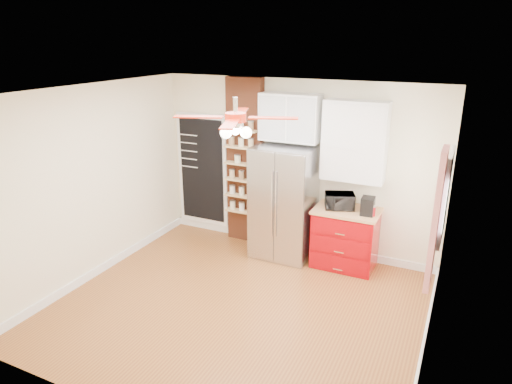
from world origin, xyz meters
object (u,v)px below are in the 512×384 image
at_px(red_cabinet, 345,238).
at_px(coffee_maker, 368,206).
at_px(canister_left, 372,211).
at_px(ceiling_fan, 236,118).
at_px(pantry_jar_oats, 238,159).
at_px(toaster_oven, 339,201).
at_px(fridge, 284,202).

relative_size(red_cabinet, coffee_maker, 3.71).
bearing_deg(canister_left, ceiling_fan, -128.96).
xyz_separation_m(ceiling_fan, coffee_maker, (1.22, 1.61, -1.40)).
relative_size(red_cabinet, ceiling_fan, 0.67).
xyz_separation_m(red_cabinet, pantry_jar_oats, (-1.83, 0.08, 0.98)).
bearing_deg(pantry_jar_oats, canister_left, -4.36).
bearing_deg(toaster_oven, canister_left, -31.04).
bearing_deg(fridge, ceiling_fan, -88.24).
distance_m(coffee_maker, canister_left, 0.09).
bearing_deg(ceiling_fan, fridge, 91.76).
distance_m(red_cabinet, ceiling_fan, 2.75).
distance_m(fridge, red_cabinet, 1.06).
height_order(ceiling_fan, pantry_jar_oats, ceiling_fan).
bearing_deg(ceiling_fan, coffee_maker, 52.84).
distance_m(fridge, canister_left, 1.34).
height_order(red_cabinet, ceiling_fan, ceiling_fan).
relative_size(ceiling_fan, toaster_oven, 3.36).
height_order(fridge, ceiling_fan, ceiling_fan).
bearing_deg(coffee_maker, toaster_oven, 167.64).
xyz_separation_m(coffee_maker, canister_left, (0.07, -0.02, -0.06)).
distance_m(fridge, coffee_maker, 1.28).
xyz_separation_m(fridge, red_cabinet, (0.97, 0.05, -0.42)).
distance_m(fridge, toaster_oven, 0.86).
relative_size(red_cabinet, canister_left, 6.90).
bearing_deg(coffee_maker, pantry_jar_oats, 172.37).
bearing_deg(canister_left, red_cabinet, 167.14).
height_order(ceiling_fan, canister_left, ceiling_fan).
bearing_deg(red_cabinet, canister_left, -12.86).
relative_size(fridge, canister_left, 12.84).
distance_m(coffee_maker, pantry_jar_oats, 2.18).
relative_size(coffee_maker, canister_left, 1.86).
height_order(coffee_maker, canister_left, coffee_maker).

